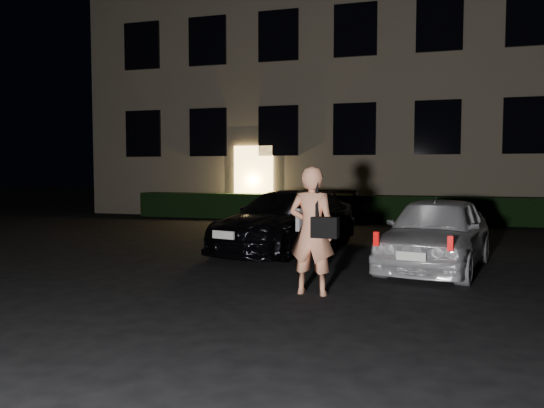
% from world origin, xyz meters
% --- Properties ---
extents(ground, '(80.00, 80.00, 0.00)m').
position_xyz_m(ground, '(0.00, 0.00, 0.00)').
color(ground, black).
rests_on(ground, ground).
extents(building, '(20.00, 8.11, 12.00)m').
position_xyz_m(building, '(-0.00, 14.99, 6.00)').
color(building, '#736852').
rests_on(building, ground).
extents(hedge, '(15.00, 0.70, 0.85)m').
position_xyz_m(hedge, '(0.00, 10.50, 0.42)').
color(hedge, black).
rests_on(hedge, ground).
extents(sedan, '(2.76, 4.53, 1.23)m').
position_xyz_m(sedan, '(-0.44, 3.99, 0.61)').
color(sedan, black).
rests_on(sedan, ground).
extents(hatch, '(2.13, 3.81, 1.23)m').
position_xyz_m(hatch, '(2.51, 2.63, 0.61)').
color(hatch, silver).
rests_on(hatch, ground).
extents(man, '(0.71, 0.45, 1.70)m').
position_xyz_m(man, '(0.91, 0.23, 0.85)').
color(man, '#E89069').
rests_on(man, ground).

